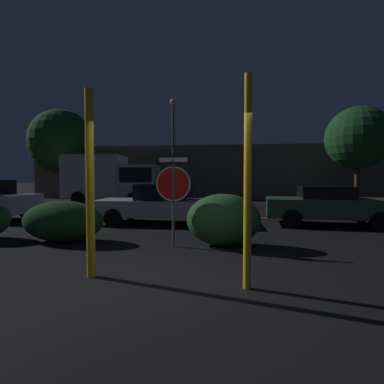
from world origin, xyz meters
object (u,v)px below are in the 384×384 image
(stop_sign, at_px, (173,183))
(hedge_bush_1, at_px, (63,221))
(yellow_pole_right, at_px, (248,182))
(delivery_truck, at_px, (112,178))
(tree_0, at_px, (358,138))
(hedge_bush_2, at_px, (223,220))
(tree_1, at_px, (61,142))
(street_lamp, at_px, (173,140))
(passing_car_2, at_px, (162,204))
(yellow_pole_left, at_px, (90,184))
(passing_car_3, at_px, (328,205))

(stop_sign, bearing_deg, hedge_bush_1, 177.77)
(yellow_pole_right, xyz_separation_m, delivery_truck, (-7.70, 14.27, 0.12))
(yellow_pole_right, bearing_deg, tree_0, 63.54)
(hedge_bush_2, bearing_deg, tree_0, 57.70)
(tree_0, relative_size, tree_1, 0.84)
(hedge_bush_2, height_order, street_lamp, street_lamp)
(hedge_bush_1, xyz_separation_m, tree_1, (-9.56, 16.32, 4.17))
(hedge_bush_2, relative_size, passing_car_2, 0.37)
(hedge_bush_1, xyz_separation_m, delivery_truck, (-3.31, 11.55, 1.13))
(passing_car_2, distance_m, street_lamp, 8.27)
(hedge_bush_2, bearing_deg, tree_1, 129.79)
(yellow_pole_left, xyz_separation_m, street_lamp, (-1.12, 13.41, 2.44))
(passing_car_3, bearing_deg, passing_car_2, -81.70)
(stop_sign, distance_m, delivery_truck, 13.25)
(hedge_bush_1, bearing_deg, yellow_pole_right, -31.74)
(hedge_bush_1, relative_size, passing_car_3, 0.48)
(yellow_pole_right, distance_m, passing_car_3, 7.13)
(yellow_pole_right, relative_size, passing_car_2, 0.66)
(hedge_bush_1, distance_m, passing_car_2, 3.83)
(street_lamp, height_order, tree_0, street_lamp)
(tree_0, bearing_deg, hedge_bush_1, -133.23)
(hedge_bush_1, bearing_deg, tree_0, 46.77)
(yellow_pole_right, distance_m, street_lamp, 14.31)
(yellow_pole_right, bearing_deg, passing_car_2, 113.22)
(street_lamp, distance_m, tree_1, 11.71)
(stop_sign, xyz_separation_m, tree_1, (-12.41, 16.50, 3.21))
(hedge_bush_1, bearing_deg, passing_car_2, 62.26)
(passing_car_2, bearing_deg, hedge_bush_2, -146.47)
(hedge_bush_1, bearing_deg, hedge_bush_2, 0.29)
(yellow_pole_left, bearing_deg, hedge_bush_2, 50.11)
(stop_sign, bearing_deg, hedge_bush_2, 11.54)
(yellow_pole_left, distance_m, yellow_pole_right, 2.48)
(yellow_pole_left, xyz_separation_m, hedge_bush_2, (2.09, 2.50, -0.89))
(hedge_bush_1, xyz_separation_m, passing_car_2, (1.78, 3.38, 0.18))
(passing_car_2, distance_m, delivery_truck, 9.67)
(yellow_pole_right, height_order, hedge_bush_1, yellow_pole_right)
(hedge_bush_2, bearing_deg, hedge_bush_1, -179.71)
(delivery_truck, xyz_separation_m, street_lamp, (4.11, -0.62, 2.29))
(passing_car_2, relative_size, passing_car_3, 1.07)
(tree_1, bearing_deg, delivery_truck, -37.31)
(stop_sign, distance_m, passing_car_3, 6.08)
(street_lamp, bearing_deg, hedge_bush_1, -94.21)
(street_lamp, bearing_deg, yellow_pole_right, -75.25)
(passing_car_3, xyz_separation_m, delivery_truck, (-10.82, 7.92, 0.96))
(stop_sign, distance_m, yellow_pole_left, 2.47)
(yellow_pole_right, bearing_deg, hedge_bush_1, 148.26)
(delivery_truck, height_order, tree_0, tree_0)
(hedge_bush_1, bearing_deg, yellow_pole_left, -52.18)
(delivery_truck, bearing_deg, stop_sign, 24.60)
(passing_car_3, relative_size, tree_1, 0.59)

